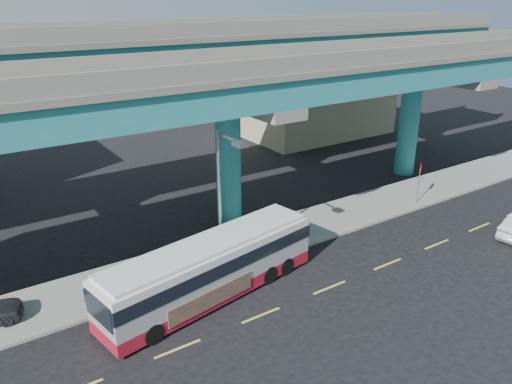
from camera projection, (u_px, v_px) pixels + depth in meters
ground at (326, 285)px, 24.13m from camera, size 120.00×120.00×0.00m
sidewalk at (261, 240)px, 28.35m from camera, size 70.00×4.00×0.15m
lane_markings at (330, 287)px, 23.90m from camera, size 58.00×0.12×0.01m
viaduct at (226, 71)px, 27.80m from camera, size 52.00×12.40×11.70m
building_beige at (311, 97)px, 49.91m from camera, size 14.00×10.23×7.00m
transit_bus at (211, 267)px, 22.69m from camera, size 11.23×4.22×2.82m
street_lamp at (225, 184)px, 23.20m from camera, size 0.50×2.38×7.23m
stop_sign at (420, 174)px, 32.60m from camera, size 0.68×0.55×2.80m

